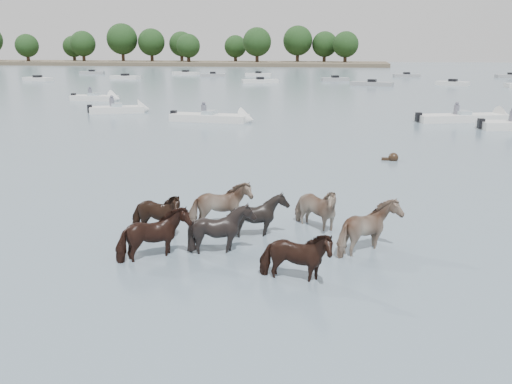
# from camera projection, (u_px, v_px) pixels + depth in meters

# --- Properties ---
(ground) EXTENTS (400.00, 400.00, 0.00)m
(ground) POSITION_uv_depth(u_px,v_px,m) (213.00, 266.00, 12.04)
(ground) COLOR slate
(ground) RESTS_ON ground
(shoreline) EXTENTS (160.00, 30.00, 1.00)m
(shoreline) POSITION_uv_depth(u_px,v_px,m) (125.00, 63.00, 167.08)
(shoreline) COLOR #4C4233
(shoreline) RESTS_ON ground
(pony_herd) EXTENTS (7.17, 4.70, 1.47)m
(pony_herd) POSITION_uv_depth(u_px,v_px,m) (250.00, 226.00, 13.26)
(pony_herd) COLOR black
(pony_herd) RESTS_ON ground
(swimming_pony) EXTENTS (0.72, 0.44, 0.44)m
(swimming_pony) POSITION_uv_depth(u_px,v_px,m) (392.00, 158.00, 23.47)
(swimming_pony) COLOR black
(swimming_pony) RESTS_ON ground
(motorboat_a) EXTENTS (4.74, 3.26, 1.92)m
(motorboat_a) POSITION_uv_depth(u_px,v_px,m) (127.00, 109.00, 41.18)
(motorboat_a) COLOR silver
(motorboat_a) RESTS_ON ground
(motorboat_b) EXTENTS (5.94, 2.05, 1.92)m
(motorboat_b) POSITION_uv_depth(u_px,v_px,m) (221.00, 118.00, 35.92)
(motorboat_b) COLOR silver
(motorboat_b) RESTS_ON ground
(motorboat_c) EXTENTS (6.81, 3.72, 1.92)m
(motorboat_c) POSITION_uv_depth(u_px,v_px,m) (473.00, 118.00, 36.18)
(motorboat_c) COLOR silver
(motorboat_c) RESTS_ON ground
(motorboat_f) EXTENTS (4.92, 1.65, 1.92)m
(motorboat_f) POSITION_uv_depth(u_px,v_px,m) (101.00, 98.00, 50.56)
(motorboat_f) COLOR silver
(motorboat_f) RESTS_ON ground
(distant_flotilla) EXTENTS (103.96, 28.61, 0.93)m
(distant_flotilla) POSITION_uv_depth(u_px,v_px,m) (342.00, 79.00, 83.31)
(distant_flotilla) COLOR gray
(distant_flotilla) RESTS_ON ground
(treeline) EXTENTS (145.19, 20.47, 12.51)m
(treeline) POSITION_uv_depth(u_px,v_px,m) (124.00, 43.00, 167.16)
(treeline) COLOR #382619
(treeline) RESTS_ON ground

